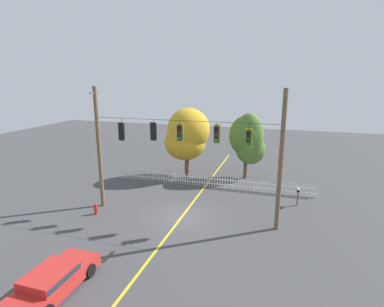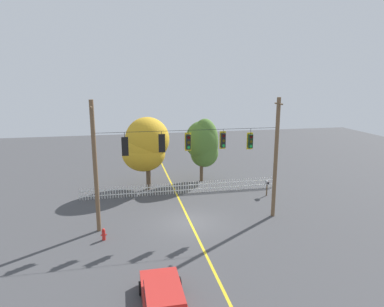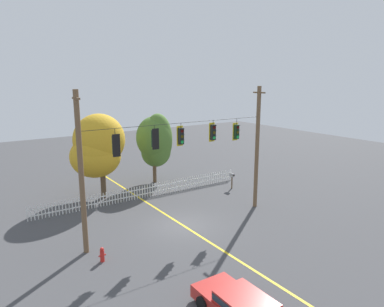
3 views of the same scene
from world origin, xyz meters
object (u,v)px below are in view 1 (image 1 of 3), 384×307
object	(u,v)px
roadside_mailbox	(298,192)
traffic_signal_southbound_primary	(217,134)
autumn_maple_mid	(248,140)
traffic_signal_eastbound_side	(180,133)
autumn_maple_near_fence	(186,136)
parked_car	(52,281)
fire_hydrant	(96,209)
traffic_signal_westbound_side	(122,131)
traffic_signal_northbound_secondary	(249,138)
traffic_signal_northbound_primary	(154,131)

from	to	relation	value
roadside_mailbox	traffic_signal_southbound_primary	bearing A→B (deg)	-141.62
autumn_maple_mid	roadside_mailbox	distance (m)	7.37
traffic_signal_eastbound_side	autumn_maple_near_fence	distance (m)	8.98
parked_car	fire_hydrant	bearing A→B (deg)	110.92
traffic_signal_westbound_side	roadside_mailbox	size ratio (longest dim) A/B	1.12
traffic_signal_southbound_primary	autumn_maple_near_fence	bearing A→B (deg)	119.25
traffic_signal_eastbound_side	traffic_signal_northbound_secondary	size ratio (longest dim) A/B	0.94
autumn_maple_mid	parked_car	xyz separation A→B (m)	(-6.19, -18.50, -3.13)
traffic_signal_northbound_primary	traffic_signal_eastbound_side	xyz separation A→B (m)	(1.80, 0.02, -0.02)
traffic_signal_northbound_secondary	traffic_signal_westbound_side	bearing A→B (deg)	-179.87
autumn_maple_mid	roadside_mailbox	size ratio (longest dim) A/B	4.59
autumn_maple_mid	fire_hydrant	distance (m)	14.62
traffic_signal_eastbound_side	autumn_maple_near_fence	xyz separation A→B (m)	(-2.31, 8.47, -1.87)
traffic_signal_northbound_primary	autumn_maple_mid	distance (m)	11.01
traffic_signal_northbound_secondary	parked_car	bearing A→B (deg)	-128.90
traffic_signal_westbound_side	fire_hydrant	world-z (taller)	traffic_signal_westbound_side
traffic_signal_westbound_side	autumn_maple_near_fence	distance (m)	8.87
traffic_signal_northbound_secondary	parked_car	world-z (taller)	traffic_signal_northbound_secondary
traffic_signal_eastbound_side	traffic_signal_southbound_primary	size ratio (longest dim) A/B	1.02
autumn_maple_near_fence	roadside_mailbox	world-z (taller)	autumn_maple_near_fence
traffic_signal_southbound_primary	parked_car	world-z (taller)	traffic_signal_southbound_primary
traffic_signal_northbound_primary	traffic_signal_eastbound_side	size ratio (longest dim) A/B	0.98
fire_hydrant	roadside_mailbox	world-z (taller)	roadside_mailbox
traffic_signal_eastbound_side	parked_car	xyz separation A→B (m)	(-2.86, -9.01, -5.21)
traffic_signal_southbound_primary	parked_car	xyz separation A→B (m)	(-5.29, -9.01, -5.24)
autumn_maple_mid	parked_car	world-z (taller)	autumn_maple_mid
traffic_signal_southbound_primary	traffic_signal_northbound_secondary	distance (m)	1.98
parked_car	fire_hydrant	xyz separation A→B (m)	(-2.88, 7.54, -0.22)
autumn_maple_mid	parked_car	distance (m)	19.76
fire_hydrant	parked_car	bearing A→B (deg)	-69.08
traffic_signal_westbound_side	parked_car	bearing A→B (deg)	-81.66
roadside_mailbox	traffic_signal_northbound_secondary	bearing A→B (deg)	-128.39
autumn_maple_mid	traffic_signal_northbound_primary	bearing A→B (deg)	-118.33
traffic_signal_northbound_primary	autumn_maple_near_fence	distance (m)	8.71
traffic_signal_southbound_primary	autumn_maple_near_fence	xyz separation A→B (m)	(-4.74, 8.47, -1.90)
fire_hydrant	roadside_mailbox	size ratio (longest dim) A/B	0.57
autumn_maple_near_fence	autumn_maple_mid	distance (m)	5.75
traffic_signal_eastbound_side	parked_car	world-z (taller)	traffic_signal_eastbound_side
traffic_signal_westbound_side	parked_car	distance (m)	10.42
traffic_signal_southbound_primary	autumn_maple_mid	xyz separation A→B (m)	(0.91, 9.50, -2.11)
traffic_signal_northbound_secondary	autumn_maple_near_fence	size ratio (longest dim) A/B	0.23
traffic_signal_westbound_side	traffic_signal_northbound_primary	bearing A→B (deg)	0.00
roadside_mailbox	traffic_signal_eastbound_side	bearing A→B (deg)	-151.47
fire_hydrant	autumn_maple_mid	bearing A→B (deg)	50.37
traffic_signal_eastbound_side	autumn_maple_near_fence	world-z (taller)	traffic_signal_eastbound_side
traffic_signal_eastbound_side	parked_car	size ratio (longest dim) A/B	0.31
traffic_signal_westbound_side	traffic_signal_northbound_primary	world-z (taller)	same
traffic_signal_westbound_side	traffic_signal_eastbound_side	size ratio (longest dim) A/B	1.08
traffic_signal_northbound_primary	fire_hydrant	xyz separation A→B (m)	(-3.95, -1.45, -5.45)
traffic_signal_southbound_primary	roadside_mailbox	bearing A→B (deg)	38.38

